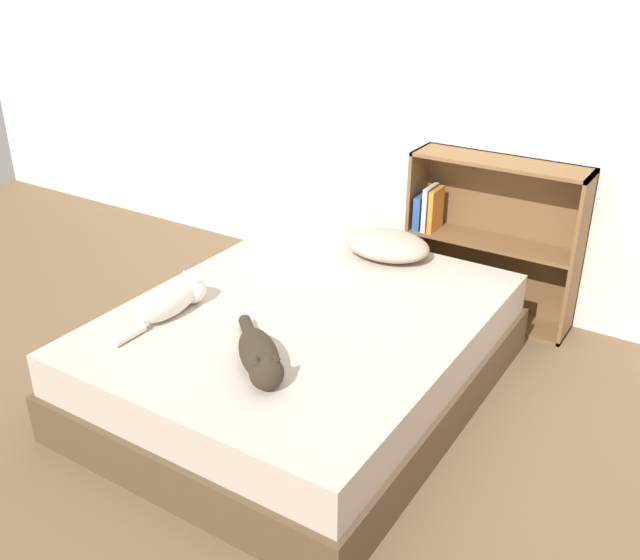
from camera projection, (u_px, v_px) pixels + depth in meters
name	position (u px, v px, depth m)	size (l,w,h in m)	color
ground_plane	(304.00, 389.00, 3.46)	(8.00, 8.00, 0.00)	brown
wall_back	(438.00, 83.00, 3.94)	(8.00, 0.06, 2.50)	white
bed	(304.00, 352.00, 3.37)	(1.55, 1.92, 0.43)	brown
pillow	(387.00, 245.00, 3.80)	(0.47, 0.35, 0.13)	#B29E8E
cat_light	(173.00, 299.00, 3.22)	(0.14, 0.55, 0.16)	white
cat_dark	(260.00, 357.00, 2.81)	(0.46, 0.43, 0.16)	#33281E
bookshelf	(490.00, 236.00, 3.98)	(0.94, 0.26, 0.92)	brown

